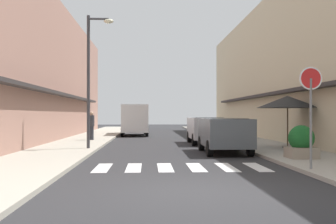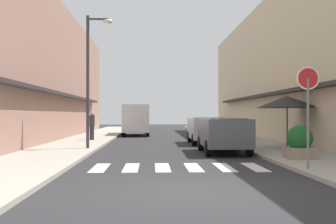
% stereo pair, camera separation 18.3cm
% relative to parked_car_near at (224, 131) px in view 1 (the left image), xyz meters
% --- Properties ---
extents(ground_plane, '(86.87, 86.87, 0.00)m').
position_rel_parked_car_near_xyz_m(ground_plane, '(-2.20, 7.20, -0.92)').
color(ground_plane, '#2B2B2D').
extents(sidewalk_left, '(3.04, 55.28, 0.12)m').
position_rel_parked_car_near_xyz_m(sidewalk_left, '(-6.97, 7.20, -0.86)').
color(sidewalk_left, '#ADA899').
rests_on(sidewalk_left, ground_plane).
extents(sidewalk_right, '(3.04, 55.28, 0.12)m').
position_rel_parked_car_near_xyz_m(sidewalk_right, '(2.57, 7.20, -0.86)').
color(sidewalk_right, '#9E998E').
rests_on(sidewalk_right, ground_plane).
extents(building_row_left, '(5.50, 37.54, 8.50)m').
position_rel_parked_car_near_xyz_m(building_row_left, '(-10.98, 8.18, 3.33)').
color(building_row_left, '#A87A6B').
rests_on(building_row_left, ground_plane).
extents(building_row_right, '(5.50, 37.54, 8.92)m').
position_rel_parked_car_near_xyz_m(building_row_right, '(6.59, 8.18, 3.54)').
color(building_row_right, beige).
rests_on(building_row_right, ground_plane).
extents(crosswalk, '(5.20, 2.20, 0.01)m').
position_rel_parked_car_near_xyz_m(crosswalk, '(-2.20, -4.67, -0.92)').
color(crosswalk, silver).
rests_on(crosswalk, ground_plane).
extents(parked_car_near, '(1.84, 4.19, 1.47)m').
position_rel_parked_car_near_xyz_m(parked_car_near, '(0.00, 0.00, 0.00)').
color(parked_car_near, '#4C5156').
rests_on(parked_car_near, ground_plane).
extents(parked_car_mid, '(1.83, 4.27, 1.47)m').
position_rel_parked_car_near_xyz_m(parked_car_mid, '(0.00, 5.52, 0.00)').
color(parked_car_mid, silver).
rests_on(parked_car_mid, ground_plane).
extents(delivery_van, '(2.17, 5.47, 2.37)m').
position_rel_parked_car_near_xyz_m(delivery_van, '(-4.25, 15.02, 0.48)').
color(delivery_van, silver).
rests_on(delivery_van, ground_plane).
extents(round_street_sign, '(0.65, 0.07, 2.84)m').
position_rel_parked_car_near_xyz_m(round_street_sign, '(1.33, -6.04, 1.37)').
color(round_street_sign, slate).
rests_on(round_street_sign, sidewalk_right).
extents(street_lamp, '(1.19, 0.28, 5.95)m').
position_rel_parked_car_near_xyz_m(street_lamp, '(-5.69, 1.43, 2.79)').
color(street_lamp, '#38383D').
rests_on(street_lamp, sidewalk_left).
extents(cafe_umbrella, '(2.78, 2.78, 2.36)m').
position_rel_parked_car_near_xyz_m(cafe_umbrella, '(3.13, 1.25, 1.27)').
color(cafe_umbrella, '#262626').
rests_on(cafe_umbrella, sidewalk_right).
extents(planter_corner, '(0.96, 0.96, 1.14)m').
position_rel_parked_car_near_xyz_m(planter_corner, '(2.12, -3.17, -0.27)').
color(planter_corner, gray).
rests_on(planter_corner, sidewalk_right).
extents(pedestrian_walking_near, '(0.34, 0.34, 1.68)m').
position_rel_parked_car_near_xyz_m(pedestrian_walking_near, '(-6.54, 7.59, 0.08)').
color(pedestrian_walking_near, '#282B33').
rests_on(pedestrian_walking_near, sidewalk_left).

